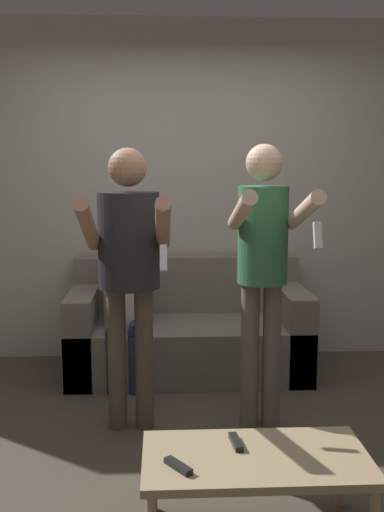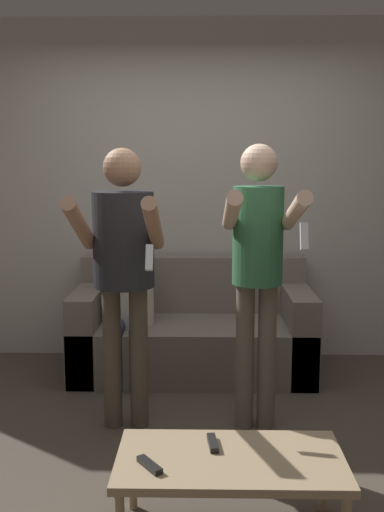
{
  "view_description": "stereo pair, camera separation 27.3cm",
  "coord_description": "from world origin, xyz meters",
  "px_view_note": "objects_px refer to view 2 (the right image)",
  "views": [
    {
      "loc": [
        -0.19,
        -3.1,
        1.59
      ],
      "look_at": [
        0.0,
        0.8,
        0.98
      ],
      "focal_mm": 42.0,
      "sensor_mm": 36.0,
      "label": 1
    },
    {
      "loc": [
        0.08,
        -3.11,
        1.59
      ],
      "look_at": [
        0.0,
        0.8,
        0.98
      ],
      "focal_mm": 42.0,
      "sensor_mm": 36.0,
      "label": 2
    }
  ],
  "objects_px": {
    "remote_far": "(213,443)",
    "couch": "(193,334)",
    "coffee_table": "(230,465)",
    "remote_near": "(150,465)",
    "person_seated": "(130,295)",
    "person_standing_right": "(258,256)",
    "person_standing_left": "(123,255)"
  },
  "relations": [
    {
      "from": "couch",
      "to": "person_seated",
      "type": "height_order",
      "value": "person_seated"
    },
    {
      "from": "coffee_table",
      "to": "remote_far",
      "type": "bearing_deg",
      "value": 126.26
    },
    {
      "from": "couch",
      "to": "remote_near",
      "type": "relative_size",
      "value": 12.45
    },
    {
      "from": "remote_far",
      "to": "couch",
      "type": "bearing_deg",
      "value": 93.4
    },
    {
      "from": "couch",
      "to": "person_standing_left",
      "type": "xyz_separation_m",
      "value": [
        -0.39,
        -1.0,
        0.77
      ]
    },
    {
      "from": "couch",
      "to": "person_standing_right",
      "type": "xyz_separation_m",
      "value": [
        0.39,
        -1.01,
        0.77
      ]
    },
    {
      "from": "person_seated",
      "to": "person_standing_left",
      "type": "bearing_deg",
      "value": -85.21
    },
    {
      "from": "couch",
      "to": "remote_near",
      "type": "distance_m",
      "value": 2.18
    },
    {
      "from": "person_standing_left",
      "to": "couch",
      "type": "bearing_deg",
      "value": 68.67
    },
    {
      "from": "person_standing_left",
      "to": "remote_near",
      "type": "height_order",
      "value": "person_standing_left"
    },
    {
      "from": "remote_near",
      "to": "remote_far",
      "type": "xyz_separation_m",
      "value": [
        0.26,
        0.2,
        0.0
      ]
    },
    {
      "from": "couch",
      "to": "coffee_table",
      "type": "bearing_deg",
      "value": -84.76
    },
    {
      "from": "couch",
      "to": "coffee_table",
      "type": "distance_m",
      "value": 2.09
    },
    {
      "from": "person_standing_left",
      "to": "remote_far",
      "type": "distance_m",
      "value": 1.29
    },
    {
      "from": "person_standing_right",
      "to": "person_seated",
      "type": "bearing_deg",
      "value": 135.12
    },
    {
      "from": "person_standing_left",
      "to": "person_standing_right",
      "type": "distance_m",
      "value": 0.78
    },
    {
      "from": "remote_far",
      "to": "coffee_table",
      "type": "bearing_deg",
      "value": -53.74
    },
    {
      "from": "person_seated",
      "to": "remote_near",
      "type": "relative_size",
      "value": 8.02
    },
    {
      "from": "coffee_table",
      "to": "person_standing_left",
      "type": "bearing_deg",
      "value": 118.31
    },
    {
      "from": "person_seated",
      "to": "remote_far",
      "type": "distance_m",
      "value": 1.92
    },
    {
      "from": "coffee_table",
      "to": "remote_far",
      "type": "distance_m",
      "value": 0.13
    },
    {
      "from": "couch",
      "to": "person_standing_right",
      "type": "height_order",
      "value": "person_standing_right"
    },
    {
      "from": "person_seated",
      "to": "coffee_table",
      "type": "height_order",
      "value": "person_seated"
    },
    {
      "from": "remote_near",
      "to": "person_seated",
      "type": "bearing_deg",
      "value": 99.03
    },
    {
      "from": "person_standing_right",
      "to": "person_seated",
      "type": "relative_size",
      "value": 1.48
    },
    {
      "from": "coffee_table",
      "to": "remote_near",
      "type": "xyz_separation_m",
      "value": [
        -0.33,
        -0.1,
        0.05
      ]
    },
    {
      "from": "person_standing_right",
      "to": "coffee_table",
      "type": "bearing_deg",
      "value": -100.61
    },
    {
      "from": "remote_near",
      "to": "remote_far",
      "type": "bearing_deg",
      "value": 37.27
    },
    {
      "from": "coffee_table",
      "to": "remote_near",
      "type": "distance_m",
      "value": 0.35
    },
    {
      "from": "couch",
      "to": "person_seated",
      "type": "distance_m",
      "value": 0.59
    },
    {
      "from": "couch",
      "to": "remote_near",
      "type": "xyz_separation_m",
      "value": [
        -0.14,
        -2.17,
        0.09
      ]
    },
    {
      "from": "couch",
      "to": "remote_far",
      "type": "distance_m",
      "value": 1.98
    }
  ]
}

